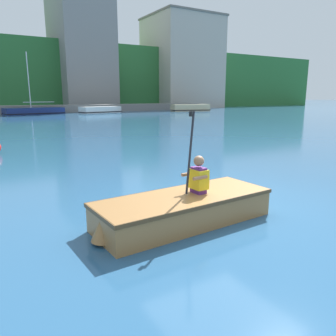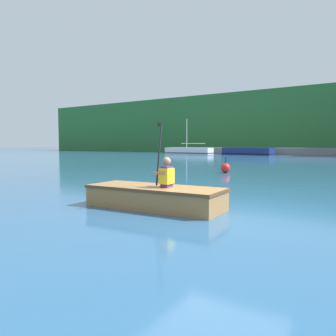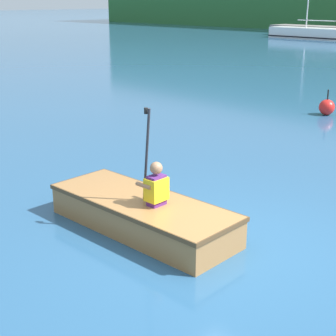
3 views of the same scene
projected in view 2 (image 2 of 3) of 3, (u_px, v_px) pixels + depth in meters
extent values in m
plane|color=#28567F|center=(218.00, 211.00, 6.47)|extent=(300.00, 300.00, 0.00)
cube|color=white|center=(189.00, 151.00, 45.94)|extent=(6.78, 2.05, 0.87)
cube|color=black|center=(189.00, 153.00, 45.96)|extent=(6.82, 2.10, 0.10)
cylinder|color=silver|center=(187.00, 133.00, 45.94)|extent=(0.10, 0.10, 4.05)
cylinder|color=silver|center=(193.00, 143.00, 45.50)|extent=(3.71, 0.14, 0.07)
cube|color=navy|center=(248.00, 151.00, 41.21)|extent=(6.45, 2.59, 0.93)
cube|color=black|center=(248.00, 154.00, 41.23)|extent=(6.49, 2.63, 0.10)
cube|color=#A3703D|center=(155.00, 197.00, 6.76)|extent=(2.90, 1.18, 0.45)
cube|color=brown|center=(155.00, 188.00, 6.75)|extent=(2.94, 1.22, 0.06)
cube|color=brown|center=(155.00, 188.00, 6.75)|extent=(2.49, 0.97, 0.02)
cone|color=#A3703D|center=(104.00, 191.00, 7.44)|extent=(0.38, 0.38, 0.40)
cube|color=#A3703D|center=(164.00, 189.00, 6.64)|extent=(0.21, 0.97, 0.03)
cube|color=#592672|center=(167.00, 177.00, 6.59)|extent=(0.17, 0.25, 0.42)
cube|color=yellow|center=(167.00, 176.00, 6.59)|extent=(0.23, 0.30, 0.32)
sphere|color=#997051|center=(167.00, 161.00, 6.56)|extent=(0.17, 0.17, 0.17)
cylinder|color=#997051|center=(167.00, 172.00, 6.76)|extent=(0.26, 0.07, 0.06)
cylinder|color=#997051|center=(159.00, 173.00, 6.50)|extent=(0.26, 0.07, 0.06)
cylinder|color=#232328|center=(159.00, 154.00, 6.64)|extent=(0.16, 0.04, 1.29)
cylinder|color=black|center=(159.00, 124.00, 6.60)|extent=(0.05, 0.05, 0.08)
sphere|color=red|center=(226.00, 168.00, 15.24)|extent=(0.44, 0.44, 0.44)
cylinder|color=black|center=(226.00, 160.00, 15.21)|extent=(0.04, 0.04, 0.28)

